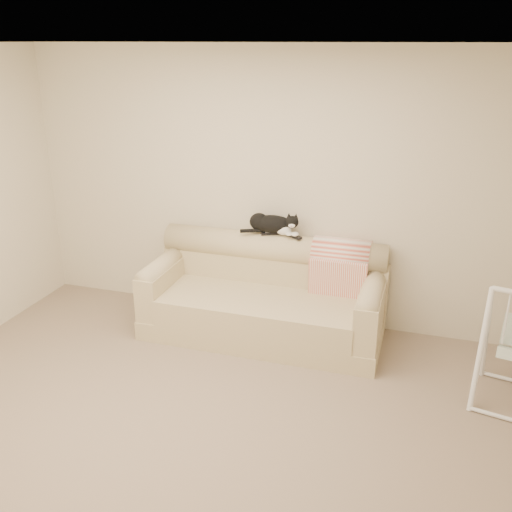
{
  "coord_description": "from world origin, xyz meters",
  "views": [
    {
      "loc": [
        1.38,
        -3.05,
        2.62
      ],
      "look_at": [
        0.02,
        1.27,
        0.9
      ],
      "focal_mm": 40.0,
      "sensor_mm": 36.0,
      "label": 1
    }
  ],
  "objects_px": {
    "remote_b": "(294,236)",
    "tuxedo_cat": "(273,224)",
    "remote_a": "(270,233)",
    "sofa": "(265,298)"
  },
  "relations": [
    {
      "from": "remote_b",
      "to": "tuxedo_cat",
      "type": "distance_m",
      "value": 0.24
    },
    {
      "from": "remote_b",
      "to": "tuxedo_cat",
      "type": "xyz_separation_m",
      "value": [
        -0.22,
        0.02,
        0.1
      ]
    },
    {
      "from": "remote_a",
      "to": "remote_b",
      "type": "relative_size",
      "value": 1.1
    },
    {
      "from": "remote_a",
      "to": "tuxedo_cat",
      "type": "relative_size",
      "value": 0.33
    },
    {
      "from": "remote_a",
      "to": "tuxedo_cat",
      "type": "xyz_separation_m",
      "value": [
        0.02,
        -0.0,
        0.09
      ]
    },
    {
      "from": "remote_b",
      "to": "tuxedo_cat",
      "type": "height_order",
      "value": "tuxedo_cat"
    },
    {
      "from": "sofa",
      "to": "tuxedo_cat",
      "type": "bearing_deg",
      "value": 91.25
    },
    {
      "from": "tuxedo_cat",
      "to": "sofa",
      "type": "bearing_deg",
      "value": -88.75
    },
    {
      "from": "sofa",
      "to": "tuxedo_cat",
      "type": "height_order",
      "value": "tuxedo_cat"
    },
    {
      "from": "remote_a",
      "to": "remote_b",
      "type": "xyz_separation_m",
      "value": [
        0.24,
        -0.02,
        -0.0
      ]
    }
  ]
}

